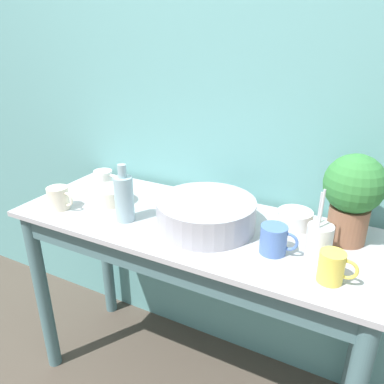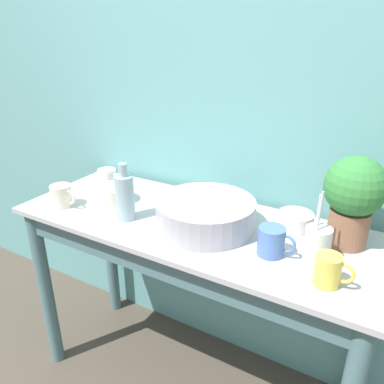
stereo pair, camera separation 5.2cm
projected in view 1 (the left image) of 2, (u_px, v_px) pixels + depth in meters
The scene contains 12 objects.
wall_back at pixel (228, 108), 1.52m from camera, with size 6.00×0.05×2.40m.
counter_table at pixel (189, 265), 1.46m from camera, with size 1.38×0.53×0.83m.
potted_plant at pixel (353, 193), 1.21m from camera, with size 0.19×0.19×0.31m.
bowl_wash_large at pixel (206, 214), 1.35m from camera, with size 0.36×0.36×0.10m.
bottle_tall at pixel (124, 198), 1.38m from camera, with size 0.07×0.07×0.22m.
mug_blue at pixel (274, 240), 1.19m from camera, with size 0.12×0.09×0.09m.
mug_yellow at pixel (332, 267), 1.05m from camera, with size 0.11×0.07×0.09m.
mug_white at pixel (104, 180), 1.68m from camera, with size 0.12×0.08×0.08m.
mug_cream at pixel (59, 198), 1.49m from camera, with size 0.12×0.08×0.09m.
bowl_small_cream at pixel (111, 195), 1.55m from camera, with size 0.15×0.15×0.06m.
bowl_small_enamel_white at pixel (295, 219), 1.36m from camera, with size 0.13×0.13×0.06m.
utensil_cup at pixel (319, 241), 1.16m from camera, with size 0.08×0.08×0.23m.
Camera 1 is at (0.58, -0.84, 1.49)m, focal length 35.00 mm.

